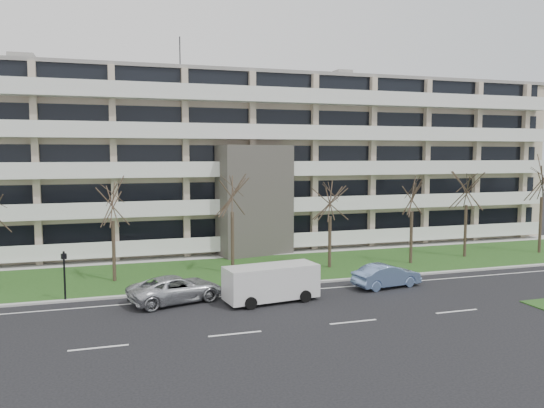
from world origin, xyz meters
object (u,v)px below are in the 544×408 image
object	(u,v)px
white_van	(272,280)
pedestrian_signal	(64,270)
silver_pickup	(176,289)
blue_sedan	(387,276)

from	to	relation	value
white_van	pedestrian_signal	world-z (taller)	pedestrian_signal
silver_pickup	pedestrian_signal	bearing A→B (deg)	56.12
silver_pickup	pedestrian_signal	world-z (taller)	pedestrian_signal
silver_pickup	blue_sedan	xyz separation A→B (m)	(12.97, -0.49, -0.02)
silver_pickup	blue_sedan	size ratio (longest dim) A/B	1.21
blue_sedan	white_van	bearing A→B (deg)	87.89
blue_sedan	pedestrian_signal	world-z (taller)	pedestrian_signal
silver_pickup	pedestrian_signal	xyz separation A→B (m)	(-5.98, 1.91, 1.09)
white_van	pedestrian_signal	size ratio (longest dim) A/B	1.91
silver_pickup	white_van	xyz separation A→B (m)	(5.20, -1.43, 0.48)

